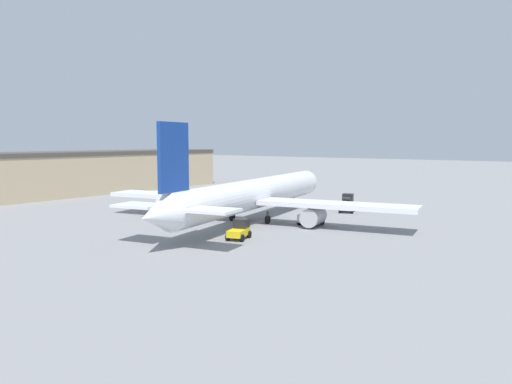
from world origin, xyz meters
The scene contains 7 objects.
ground_plane centered at (0.00, 0.00, 0.00)m, with size 400.00×400.00×0.00m, color gray.
terminal_building centered at (3.74, 43.19, 3.76)m, with size 61.64×11.58×7.51m.
airplane centered at (-1.00, -0.20, 3.10)m, with size 41.53×37.83×11.02m.
ground_crew_worker centered at (7.61, -4.78, 0.94)m, with size 0.39×0.39×1.77m.
baggage_tug centered at (-10.09, -5.55, 0.88)m, with size 3.11×2.42×1.90m.
belt_loader_truck centered at (12.52, -5.72, 1.11)m, with size 3.16×2.61×2.40m.
pushback_tug centered at (1.16, -7.05, 1.11)m, with size 3.08×2.34×2.49m.
Camera 1 is at (-47.03, -35.10, 9.43)m, focal length 35.00 mm.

